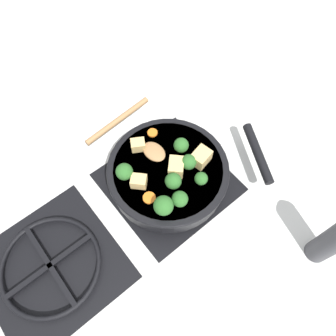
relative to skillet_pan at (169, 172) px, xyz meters
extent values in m
plane|color=silver|center=(0.00, 0.00, -0.06)|extent=(2.40, 2.40, 0.00)
cube|color=black|center=(0.00, 0.00, -0.05)|extent=(0.31, 0.31, 0.01)
torus|color=black|center=(0.00, 0.00, -0.04)|extent=(0.24, 0.24, 0.01)
cube|color=black|center=(0.00, 0.00, -0.04)|extent=(0.01, 0.23, 0.01)
cube|color=black|center=(0.00, 0.00, -0.04)|extent=(0.23, 0.01, 0.01)
cube|color=black|center=(0.00, 0.36, -0.05)|extent=(0.31, 0.31, 0.01)
torus|color=black|center=(0.00, 0.36, -0.04)|extent=(0.24, 0.24, 0.01)
cube|color=black|center=(0.00, 0.36, -0.04)|extent=(0.01, 0.23, 0.01)
cube|color=black|center=(0.00, 0.36, -0.04)|extent=(0.23, 0.01, 0.01)
cylinder|color=black|center=(0.00, 0.00, 0.00)|extent=(0.30, 0.30, 0.06)
cylinder|color=brown|center=(0.00, 0.00, 0.00)|extent=(0.28, 0.28, 0.05)
torus|color=black|center=(0.00, 0.00, 0.02)|extent=(0.31, 0.31, 0.01)
cylinder|color=black|center=(-0.11, -0.21, 0.01)|extent=(0.17, 0.10, 0.02)
ellipsoid|color=#A87A4C|center=(0.06, 0.01, 0.03)|extent=(0.07, 0.05, 0.01)
cylinder|color=#A87A4C|center=(0.20, 0.02, 0.03)|extent=(0.03, 0.21, 0.02)
cube|color=#DBB770|center=(0.10, 0.02, 0.04)|extent=(0.04, 0.05, 0.03)
cube|color=#DBB770|center=(-0.04, -0.07, 0.04)|extent=(0.05, 0.05, 0.04)
cube|color=#DBB770|center=(0.01, 0.08, 0.04)|extent=(0.05, 0.05, 0.03)
cube|color=#DBB770|center=(-0.02, -0.01, 0.04)|extent=(0.06, 0.06, 0.04)
cylinder|color=#709956|center=(-0.04, 0.02, 0.03)|extent=(0.01, 0.01, 0.01)
sphere|color=#2D6628|center=(-0.04, 0.02, 0.05)|extent=(0.04, 0.04, 0.04)
cylinder|color=#709956|center=(-0.08, 0.08, 0.03)|extent=(0.01, 0.01, 0.01)
sphere|color=#2D6628|center=(-0.08, 0.08, 0.06)|extent=(0.05, 0.05, 0.05)
cylinder|color=#709956|center=(0.02, -0.06, 0.03)|extent=(0.01, 0.01, 0.01)
sphere|color=#2D6628|center=(0.02, -0.06, 0.05)|extent=(0.04, 0.04, 0.04)
cylinder|color=#709956|center=(-0.09, 0.04, 0.03)|extent=(0.01, 0.01, 0.01)
sphere|color=#2D6628|center=(-0.09, 0.04, 0.05)|extent=(0.04, 0.04, 0.04)
cylinder|color=#709956|center=(-0.08, -0.03, 0.03)|extent=(0.01, 0.01, 0.01)
sphere|color=#2D6628|center=(-0.08, -0.03, 0.05)|extent=(0.03, 0.03, 0.03)
cylinder|color=#709956|center=(0.05, 0.10, 0.03)|extent=(0.01, 0.01, 0.01)
sphere|color=#2D6628|center=(0.05, 0.10, 0.05)|extent=(0.04, 0.04, 0.04)
cylinder|color=#709956|center=(-0.03, -0.04, 0.03)|extent=(0.01, 0.01, 0.01)
sphere|color=#2D6628|center=(-0.03, -0.04, 0.05)|extent=(0.04, 0.04, 0.04)
cylinder|color=orange|center=(0.11, -0.03, 0.03)|extent=(0.03, 0.03, 0.01)
cylinder|color=orange|center=(-0.03, 0.09, 0.03)|extent=(0.03, 0.03, 0.01)
cylinder|color=#333338|center=(-0.38, -0.16, 0.04)|extent=(0.05, 0.05, 0.19)
camera|label=1|loc=(-0.30, 0.25, 0.75)|focal=35.00mm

